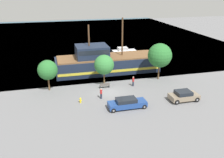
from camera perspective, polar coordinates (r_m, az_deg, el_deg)
ground_plane at (r=37.59m, az=-0.66°, el=-2.89°), size 160.00×160.00×0.00m
water_surface at (r=79.33m, az=-8.40°, el=9.57°), size 80.00×80.00×0.00m
pirate_ship at (r=45.70m, az=-1.43°, el=3.92°), size 20.00×5.74×9.70m
moored_boat_dockside at (r=58.17m, az=2.74°, el=6.32°), size 5.44×2.01×1.60m
moored_boat_outer at (r=54.66m, az=8.42°, el=5.19°), size 7.93×1.86×1.63m
parked_car_curb_front at (r=35.86m, az=16.07°, el=-3.69°), size 4.02×2.02×1.44m
parked_car_curb_mid at (r=32.51m, az=3.45°, el=-5.54°), size 4.99×1.84×1.38m
fire_hydrant at (r=34.23m, az=-7.23°, el=-4.78°), size 0.42×0.25×0.76m
bench_promenade_east at (r=38.71m, az=-1.70°, el=-1.49°), size 1.54×0.45×0.85m
pedestrian_walking_near at (r=35.07m, az=-2.51°, el=-3.32°), size 0.32×0.32×1.55m
pedestrian_walking_far at (r=39.46m, az=4.86°, el=-0.52°), size 0.32×0.32×1.60m
tree_row_east at (r=38.18m, az=-14.51°, el=2.00°), size 2.97×2.97×4.73m
tree_row_mideast at (r=39.16m, az=-1.83°, el=3.27°), size 3.14×3.14×4.89m
tree_row_midwest at (r=41.98m, az=10.87°, el=5.31°), size 3.99×3.99×6.16m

